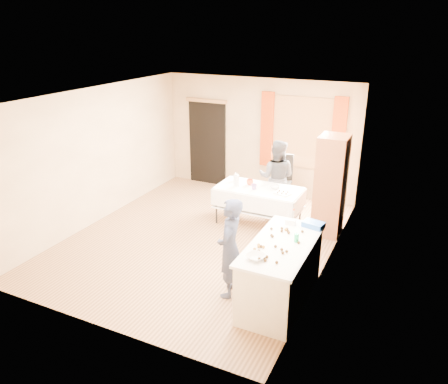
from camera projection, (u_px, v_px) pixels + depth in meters
The scene contains 29 objects.
floor at pixel (202, 239), 8.00m from camera, with size 4.50×5.50×0.02m, color #9E7047.
ceiling at pixel (199, 95), 7.05m from camera, with size 4.50×5.50×0.02m, color white.
wall_back at pixel (259, 136), 9.84m from camera, with size 4.50×0.02×2.60m, color tan.
wall_front at pixel (91, 238), 5.20m from camera, with size 4.50×0.02×2.60m, color tan.
wall_left at pixel (98, 155), 8.43m from camera, with size 0.02×5.50×2.60m, color tan.
wall_right at pixel (332, 192), 6.61m from camera, with size 0.02×5.50×2.60m, color tan.
window_frame at pixel (302, 133), 9.34m from camera, with size 1.32×0.06×1.52m, color olive.
window_pane at pixel (302, 133), 9.32m from camera, with size 1.20×0.02×1.40m, color white.
curtain_left at pixel (267, 130), 9.61m from camera, with size 0.28×0.06×1.65m, color #98300A.
curtain_right at pixel (338, 137), 8.98m from camera, with size 0.28×0.06×1.65m, color #98300A.
doorway at pixel (207, 143), 10.45m from camera, with size 0.95×0.04×2.00m, color black.
door_lintel at pixel (206, 101), 10.05m from camera, with size 1.05×0.06×0.08m, color olive.
cabinet at pixel (331, 186), 7.91m from camera, with size 0.50×0.60×1.86m, color brown.
counter at pixel (281, 273), 6.06m from camera, with size 0.80×1.68×0.91m.
party_table at pixel (259, 203), 8.45m from camera, with size 1.65×0.85×0.75m.
chair at pixel (280, 190), 9.43m from camera, with size 0.50×0.50×1.09m.
girl at pixel (230, 248), 6.12m from camera, with size 0.43×0.59×1.48m, color #262C48.
woman at pixel (276, 177), 8.84m from camera, with size 0.81×0.67×1.54m, color black.
soda_can at pixel (297, 238), 5.92m from camera, with size 0.07×0.07×0.12m, color #16924D.
mixing_bowl at pixel (256, 257), 5.50m from camera, with size 0.29×0.29×0.06m, color white.
foam_block at pixel (291, 222), 6.44m from camera, with size 0.15×0.10×0.08m, color white.
blue_basket at pixel (313, 224), 6.35m from camera, with size 0.30×0.20×0.08m, color blue.
pitcher at pixel (236, 181), 8.38m from camera, with size 0.11×0.11×0.22m, color silver.
cup_red at pixel (250, 182), 8.47m from camera, with size 0.15×0.15×0.11m, color #C4421A.
cup_rainbow at pixel (254, 187), 8.24m from camera, with size 0.13×0.13×0.10m, color red.
small_bowl at pixel (275, 187), 8.29m from camera, with size 0.21×0.21×0.06m, color white.
pastry_tray at pixel (283, 193), 8.03m from camera, with size 0.28×0.20×0.02m, color white.
bottle at pixel (236, 177), 8.67m from camera, with size 0.10×0.10×0.17m, color white.
cake_balls at pixel (275, 244), 5.84m from camera, with size 0.52×1.03×0.04m.
Camera 1 is at (3.44, -6.27, 3.69)m, focal length 35.00 mm.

